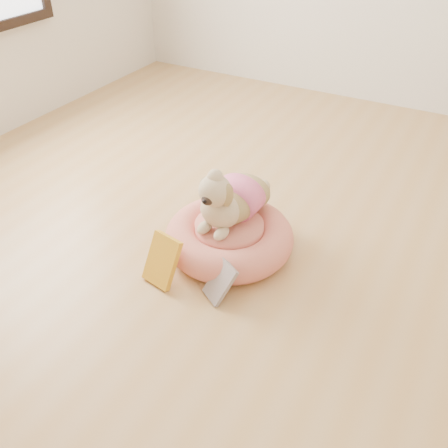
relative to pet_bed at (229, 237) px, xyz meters
The scene contains 5 objects.
floor 0.14m from the pet_bed, 57.35° to the right, with size 4.50×4.50×0.00m, color tan.
pet_bed is the anchor object (origin of this frame).
dog 0.24m from the pet_bed, 113.13° to the left, with size 0.30×0.44×0.32m, color brown, non-canonical shape.
book_yellow 0.36m from the pet_bed, 115.71° to the right, with size 0.15×0.03×0.22m, color yellow.
book_white 0.31m from the pet_bed, 68.55° to the right, with size 0.11×0.02×0.17m, color white.
Camera 1 is at (0.81, -1.53, 1.47)m, focal length 40.00 mm.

